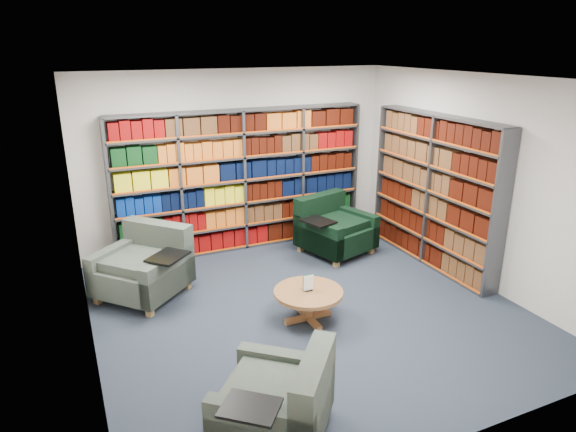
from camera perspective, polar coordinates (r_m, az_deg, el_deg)
name	(u,v)px	position (r m, az deg, el deg)	size (l,w,h in m)	color
room_shell	(309,203)	(5.96, 2.37, 1.50)	(5.02, 5.02, 2.82)	black
bookshelf_back	(243,181)	(8.13, -5.07, 3.92)	(4.00, 0.28, 2.20)	#47494F
bookshelf_right	(434,192)	(7.79, 15.91, 2.61)	(0.28, 2.50, 2.20)	#47494F
chair_teal_left	(147,268)	(7.01, -15.42, -5.54)	(1.40, 1.40, 0.90)	#072A35
chair_green_right	(332,230)	(8.15, 4.88, -1.53)	(1.27, 1.20, 0.88)	black
chair_teal_front	(283,404)	(4.53, -0.55, -20.17)	(1.23, 1.23, 0.80)	#072A35
coffee_table	(308,297)	(6.15, 2.27, -8.95)	(0.82, 0.82, 0.58)	brown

